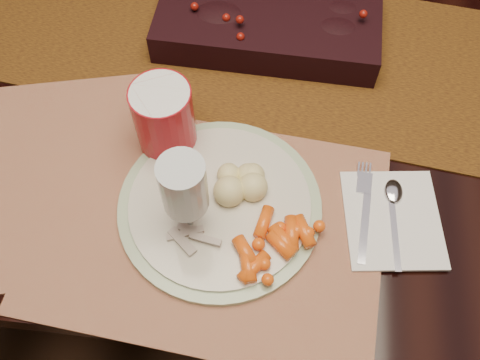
# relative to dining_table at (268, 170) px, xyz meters

# --- Properties ---
(floor) EXTENTS (5.00, 5.00, 0.00)m
(floor) POSITION_rel_dining_table_xyz_m (0.00, 0.00, -0.38)
(floor) COLOR black
(floor) RESTS_ON ground
(dining_table) EXTENTS (1.80, 1.00, 0.75)m
(dining_table) POSITION_rel_dining_table_xyz_m (0.00, 0.00, 0.00)
(dining_table) COLOR black
(dining_table) RESTS_ON floor
(table_runner) EXTENTS (1.84, 0.60, 0.00)m
(table_runner) POSITION_rel_dining_table_xyz_m (-0.05, 0.03, 0.38)
(table_runner) COLOR #372003
(table_runner) RESTS_ON dining_table
(centerpiece) EXTENTS (0.39, 0.21, 0.08)m
(centerpiece) POSITION_rel_dining_table_xyz_m (-0.02, 0.06, 0.42)
(centerpiece) COLOR black
(centerpiece) RESTS_ON table_runner
(placemat_main) EXTENTS (0.53, 0.41, 0.00)m
(placemat_main) POSITION_rel_dining_table_xyz_m (-0.07, -0.33, 0.38)
(placemat_main) COLOR brown
(placemat_main) RESTS_ON dining_table
(dinner_plate) EXTENTS (0.37, 0.37, 0.02)m
(dinner_plate) POSITION_rel_dining_table_xyz_m (-0.06, -0.30, 0.39)
(dinner_plate) COLOR beige
(dinner_plate) RESTS_ON placemat_main
(baby_carrots) EXTENTS (0.14, 0.12, 0.02)m
(baby_carrots) POSITION_rel_dining_table_xyz_m (0.02, -0.36, 0.40)
(baby_carrots) COLOR #F0570F
(baby_carrots) RESTS_ON dinner_plate
(mashed_potatoes) EXTENTS (0.10, 0.09, 0.05)m
(mashed_potatoes) POSITION_rel_dining_table_xyz_m (-0.04, -0.27, 0.42)
(mashed_potatoes) COLOR #BCB186
(mashed_potatoes) RESTS_ON dinner_plate
(turkey_shreds) EXTENTS (0.09, 0.08, 0.02)m
(turkey_shreds) POSITION_rel_dining_table_xyz_m (-0.09, -0.36, 0.40)
(turkey_shreds) COLOR #B2A39C
(turkey_shreds) RESTS_ON dinner_plate
(napkin) EXTENTS (0.16, 0.17, 0.01)m
(napkin) POSITION_rel_dining_table_xyz_m (0.19, -0.29, 0.38)
(napkin) COLOR white
(napkin) RESTS_ON placemat_main
(fork) EXTENTS (0.03, 0.15, 0.00)m
(fork) POSITION_rel_dining_table_xyz_m (0.15, -0.29, 0.39)
(fork) COLOR silver
(fork) RESTS_ON napkin
(spoon) EXTENTS (0.03, 0.14, 0.00)m
(spoon) POSITION_rel_dining_table_xyz_m (0.19, -0.30, 0.39)
(spoon) COLOR silver
(spoon) RESTS_ON napkin
(red_cup) EXTENTS (0.11, 0.11, 0.12)m
(red_cup) POSITION_rel_dining_table_xyz_m (-0.16, -0.20, 0.44)
(red_cup) COLOR #A40D17
(red_cup) RESTS_ON placemat_main
(wine_glass) EXTENTS (0.07, 0.07, 0.17)m
(wine_glass) POSITION_rel_dining_table_xyz_m (-0.10, -0.34, 0.46)
(wine_glass) COLOR #B3B9BC
(wine_glass) RESTS_ON dining_table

